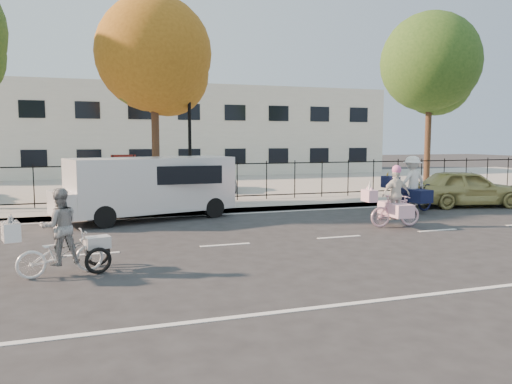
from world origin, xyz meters
name	(u,v)px	position (x,y,z in m)	size (l,w,h in m)	color
ground	(225,245)	(0.00, 0.00, 0.00)	(120.00, 120.00, 0.00)	#333334
road_markings	(225,245)	(0.00, 0.00, 0.01)	(60.00, 9.52, 0.01)	silver
curb	(186,212)	(0.00, 5.05, 0.07)	(60.00, 0.10, 0.15)	#A8A399
sidewalk	(180,208)	(0.00, 6.10, 0.07)	(60.00, 2.20, 0.15)	#A8A399
parking_lot	(151,186)	(0.00, 15.00, 0.07)	(60.00, 15.60, 0.15)	#A8A399
iron_fence	(175,182)	(0.00, 7.20, 0.90)	(58.00, 0.06, 1.50)	black
building	(133,132)	(0.00, 25.00, 3.00)	(34.00, 10.00, 6.00)	silver
lamppost	(190,122)	(0.50, 6.80, 3.11)	(0.36, 0.36, 4.33)	black
street_sign	(124,170)	(-1.85, 6.80, 1.42)	(0.85, 0.06, 1.80)	black
zebra_trike	(61,242)	(-3.51, -1.57, 0.62)	(1.87, 1.05, 1.60)	white
unicorn_bike	(395,204)	(5.21, 0.88, 0.65)	(1.75, 1.22, 1.76)	#FABED0
bull_bike	(411,190)	(7.41, 3.20, 0.77)	(2.11, 1.47, 1.92)	black
white_van	(149,185)	(-1.25, 4.50, 1.06)	(5.76, 3.01, 1.92)	white
gold_sedan	(466,188)	(10.22, 3.80, 0.69)	(1.63, 4.05, 1.38)	tan
lot_car_c	(111,179)	(-2.14, 10.61, 0.83)	(1.43, 4.11, 1.35)	#4C4E54
lot_car_d	(218,177)	(2.61, 11.01, 0.76)	(1.43, 3.57, 1.22)	#9D9FA4
tree_mid	(158,60)	(-0.51, 7.46, 5.34)	(4.16, 4.16, 7.63)	#442D1D
tree_east	(432,67)	(11.96, 8.24, 5.74)	(4.47, 4.47, 8.20)	#442D1D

